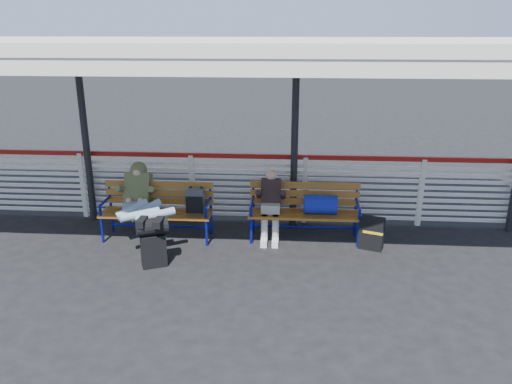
# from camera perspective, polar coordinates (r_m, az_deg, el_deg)

# --- Properties ---
(ground) EXTENTS (60.00, 60.00, 0.00)m
(ground) POSITION_cam_1_polar(r_m,az_deg,el_deg) (7.48, -9.94, -8.38)
(ground) COLOR black
(ground) RESTS_ON ground
(fence) EXTENTS (12.08, 0.08, 1.24)m
(fence) POSITION_cam_1_polar(r_m,az_deg,el_deg) (8.95, -7.31, 0.86)
(fence) COLOR silver
(fence) RESTS_ON ground
(canopy) EXTENTS (12.60, 3.60, 3.16)m
(canopy) POSITION_cam_1_polar(r_m,az_deg,el_deg) (7.54, -9.64, 15.93)
(canopy) COLOR silver
(canopy) RESTS_ON ground
(luggage_stack) EXTENTS (0.51, 0.40, 0.74)m
(luggage_stack) POSITION_cam_1_polar(r_m,az_deg,el_deg) (7.38, -11.70, -5.43)
(luggage_stack) COLOR black
(luggage_stack) RESTS_ON ground
(bench_left) EXTENTS (1.80, 0.56, 0.92)m
(bench_left) POSITION_cam_1_polar(r_m,az_deg,el_deg) (8.26, -10.23, -1.41)
(bench_left) COLOR #8F561B
(bench_left) RESTS_ON ground
(bench_right) EXTENTS (1.80, 0.56, 0.92)m
(bench_right) POSITION_cam_1_polar(r_m,az_deg,el_deg) (8.12, 6.33, -1.55)
(bench_right) COLOR #8F561B
(bench_right) RESTS_ON ground
(traveler_man) EXTENTS (0.94, 1.64, 0.77)m
(traveler_man) POSITION_cam_1_polar(r_m,az_deg,el_deg) (7.99, -12.91, -1.56)
(traveler_man) COLOR #829BB0
(traveler_man) RESTS_ON ground
(companion_person) EXTENTS (0.32, 0.66, 1.15)m
(companion_person) POSITION_cam_1_polar(r_m,az_deg,el_deg) (8.09, 1.69, -1.38)
(companion_person) COLOR #ABA89B
(companion_person) RESTS_ON ground
(suitcase_side) EXTENTS (0.42, 0.33, 0.51)m
(suitcase_side) POSITION_cam_1_polar(r_m,az_deg,el_deg) (8.04, 13.07, -4.62)
(suitcase_side) COLOR black
(suitcase_side) RESTS_ON ground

